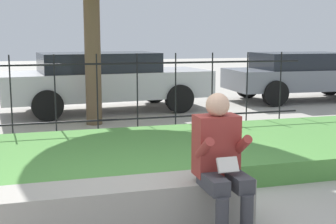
{
  "coord_description": "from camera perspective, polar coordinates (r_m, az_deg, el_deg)",
  "views": [
    {
      "loc": [
        -1.06,
        -3.92,
        1.71
      ],
      "look_at": [
        0.42,
        1.11,
        0.86
      ],
      "focal_mm": 50.0,
      "sensor_mm": 36.0,
      "label": 1
    }
  ],
  "objects": [
    {
      "name": "stone_bench",
      "position": [
        4.27,
        -5.06,
        -11.68
      ],
      "size": [
        2.3,
        0.48,
        0.42
      ],
      "color": "gray",
      "rests_on": "ground_plane"
    },
    {
      "name": "person_seated_reader",
      "position": [
        4.1,
        6.45,
        -5.67
      ],
      "size": [
        0.42,
        0.73,
        1.22
      ],
      "color": "black",
      "rests_on": "ground_plane"
    },
    {
      "name": "grass_berm",
      "position": [
        6.22,
        -6.03,
        -5.48
      ],
      "size": [
        9.64,
        2.62,
        0.27
      ],
      "color": "#4C893D",
      "rests_on": "ground_plane"
    },
    {
      "name": "iron_fence",
      "position": [
        8.0,
        -8.62,
        2.22
      ],
      "size": [
        7.64,
        0.03,
        1.42
      ],
      "color": "black",
      "rests_on": "ground_plane"
    },
    {
      "name": "car_parked_right",
      "position": [
        13.04,
        16.26,
        4.42
      ],
      "size": [
        4.25,
        2.0,
        1.28
      ],
      "rotation": [
        0.0,
        0.0,
        -0.04
      ],
      "color": "slate",
      "rests_on": "ground_plane"
    },
    {
      "name": "car_parked_center",
      "position": [
        10.81,
        -7.71,
        3.95
      ],
      "size": [
        4.8,
        2.22,
        1.34
      ],
      "rotation": [
        0.0,
        0.0,
        0.08
      ],
      "color": "#B7B7BC",
      "rests_on": "ground_plane"
    }
  ]
}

